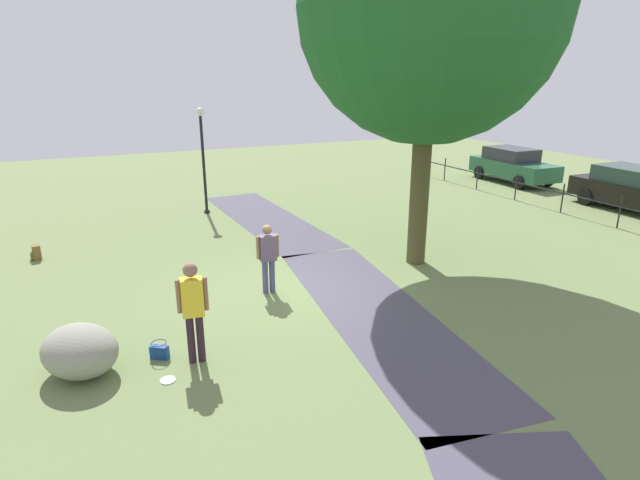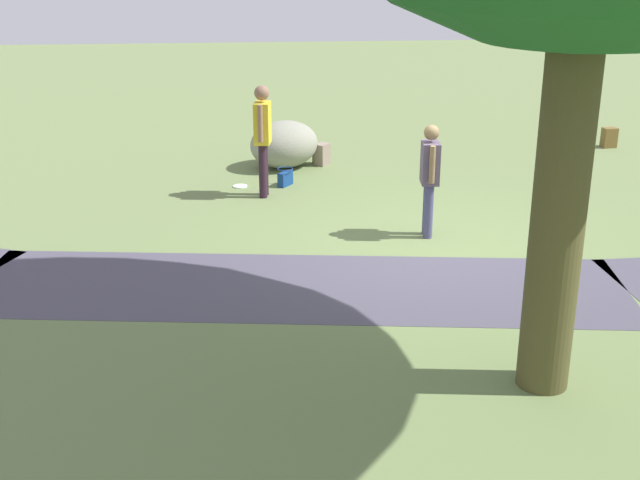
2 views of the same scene
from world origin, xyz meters
The scene contains 9 objects.
ground_plane centered at (0.00, 0.00, 0.00)m, with size 48.00×48.00×0.00m, color olive.
footpath_segment_mid centered at (1.96, 1.14, 0.00)m, with size 8.21×3.16×0.01m.
lawn_boulder centered at (1.82, -4.48, 0.43)m, with size 1.72×1.67×0.86m.
woman_with_handbag centered at (2.25, -2.67, 1.07)m, with size 0.30×0.51×1.82m.
man_near_boulder centered at (-0.01, -0.52, 0.92)m, with size 0.27×0.52×1.61m.
handbag_on_grass centered at (1.87, -3.25, 0.14)m, with size 0.38×0.38×0.31m.
backpack_by_boulder centered at (1.12, -4.58, 0.19)m, with size 0.35×0.35×0.40m.
spare_backpack_on_lawn centered at (-4.80, -5.42, 0.19)m, with size 0.30×0.29×0.40m.
frisbee_on_grass centered at (2.64, -3.25, 0.01)m, with size 0.24×0.24×0.02m.
Camera 2 is at (2.53, 10.45, 4.01)m, focal length 46.62 mm.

